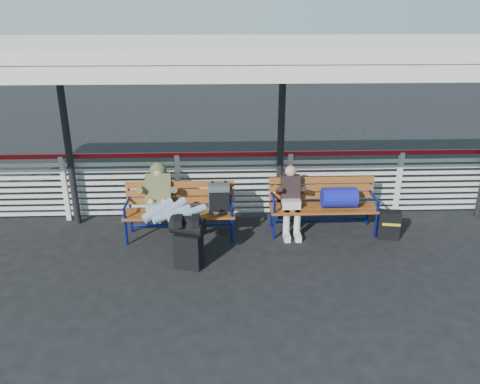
{
  "coord_description": "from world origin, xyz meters",
  "views": [
    {
      "loc": [
        0.78,
        -5.99,
        3.51
      ],
      "look_at": [
        1.07,
        1.0,
        0.83
      ],
      "focal_mm": 35.0,
      "sensor_mm": 36.0,
      "label": 1
    }
  ],
  "objects_px": {
    "bench_left": "(193,203)",
    "suitcase_side": "(389,225)",
    "traveler_man": "(168,206)",
    "bench_right": "(331,199)",
    "companion_person": "(291,200)",
    "luggage_stack": "(188,240)"
  },
  "relations": [
    {
      "from": "bench_right",
      "to": "companion_person",
      "type": "relative_size",
      "value": 1.57
    },
    {
      "from": "bench_right",
      "to": "companion_person",
      "type": "xyz_separation_m",
      "value": [
        -0.67,
        -0.01,
        0.0
      ]
    },
    {
      "from": "bench_right",
      "to": "suitcase_side",
      "type": "bearing_deg",
      "value": -18.27
    },
    {
      "from": "traveler_man",
      "to": "companion_person",
      "type": "xyz_separation_m",
      "value": [
        2.0,
        0.43,
        -0.1
      ]
    },
    {
      "from": "companion_person",
      "to": "suitcase_side",
      "type": "distance_m",
      "value": 1.67
    },
    {
      "from": "luggage_stack",
      "to": "traveler_man",
      "type": "bearing_deg",
      "value": 135.43
    },
    {
      "from": "companion_person",
      "to": "suitcase_side",
      "type": "relative_size",
      "value": 2.37
    },
    {
      "from": "bench_right",
      "to": "suitcase_side",
      "type": "relative_size",
      "value": 3.73
    },
    {
      "from": "suitcase_side",
      "to": "bench_left",
      "type": "bearing_deg",
      "value": -173.78
    },
    {
      "from": "bench_left",
      "to": "suitcase_side",
      "type": "xyz_separation_m",
      "value": [
        3.23,
        -0.21,
        -0.36
      ]
    },
    {
      "from": "bench_left",
      "to": "companion_person",
      "type": "relative_size",
      "value": 1.57
    },
    {
      "from": "traveler_man",
      "to": "companion_person",
      "type": "bearing_deg",
      "value": 12.16
    },
    {
      "from": "traveler_man",
      "to": "suitcase_side",
      "type": "bearing_deg",
      "value": 2.11
    },
    {
      "from": "luggage_stack",
      "to": "bench_left",
      "type": "relative_size",
      "value": 0.45
    },
    {
      "from": "suitcase_side",
      "to": "companion_person",
      "type": "bearing_deg",
      "value": 179.4
    },
    {
      "from": "bench_left",
      "to": "companion_person",
      "type": "xyz_separation_m",
      "value": [
        1.63,
        0.09,
        -0.01
      ]
    },
    {
      "from": "bench_left",
      "to": "companion_person",
      "type": "distance_m",
      "value": 1.64
    },
    {
      "from": "traveler_man",
      "to": "suitcase_side",
      "type": "xyz_separation_m",
      "value": [
        3.6,
        0.13,
        -0.45
      ]
    },
    {
      "from": "companion_person",
      "to": "traveler_man",
      "type": "bearing_deg",
      "value": -167.84
    },
    {
      "from": "bench_right",
      "to": "traveler_man",
      "type": "height_order",
      "value": "traveler_man"
    },
    {
      "from": "traveler_man",
      "to": "companion_person",
      "type": "distance_m",
      "value": 2.04
    },
    {
      "from": "traveler_man",
      "to": "suitcase_side",
      "type": "distance_m",
      "value": 3.63
    }
  ]
}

